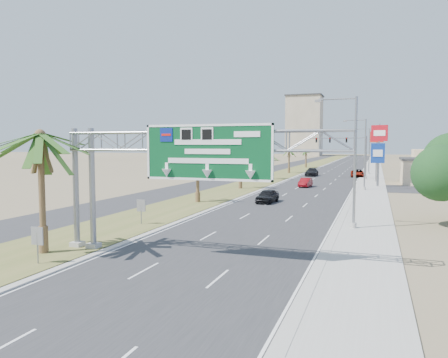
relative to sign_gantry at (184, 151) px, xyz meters
name	(u,v)px	position (x,y,z in m)	size (l,w,h in m)	color
ground	(93,332)	(1.06, -9.93, -6.06)	(600.00, 600.00, 0.00)	#8C7A59
road	(341,168)	(1.06, 100.07, -6.05)	(12.00, 300.00, 0.02)	#28282B
sidewalk_right	(374,169)	(9.56, 100.07, -6.01)	(4.00, 300.00, 0.10)	#9E9B93
median_grass	(304,168)	(-8.94, 100.07, -6.00)	(7.00, 300.00, 0.12)	#545D29
opposing_road	(279,167)	(-15.94, 100.07, -6.05)	(8.00, 300.00, 0.02)	#28282B
sign_gantry	(184,151)	(0.00, 0.00, 0.00)	(16.75, 1.24, 7.50)	gray
palm_near	(40,136)	(-8.14, -1.93, 0.87)	(5.70, 5.70, 8.35)	brown
palm_row_b	(198,159)	(-8.44, 22.07, -1.16)	(3.99, 3.99, 5.95)	brown
palm_row_c	(241,150)	(-8.44, 38.07, -0.39)	(3.99, 3.99, 6.75)	brown
palm_row_d	(269,156)	(-8.44, 56.07, -1.64)	(3.99, 3.99, 5.45)	brown
palm_row_e	(289,151)	(-8.44, 75.07, -0.97)	(3.99, 3.99, 6.15)	brown
palm_row_f	(306,151)	(-8.44, 100.07, -1.35)	(3.99, 3.99, 5.75)	brown
streetlight_near	(352,168)	(8.36, 12.07, -1.36)	(3.27, 0.44, 10.00)	gray
streetlight_mid	(363,157)	(8.36, 42.07, -1.36)	(3.27, 0.44, 10.00)	gray
streetlight_far	(368,153)	(8.36, 78.07, -1.36)	(3.27, 0.44, 10.00)	gray
signal_mast	(355,153)	(6.23, 62.05, -1.21)	(10.28, 0.71, 8.00)	gray
median_signback_a	(37,239)	(-6.74, -3.93, -4.61)	(0.75, 0.08, 2.08)	gray
median_signback_b	(141,207)	(-7.44, 8.07, -4.61)	(0.75, 0.08, 2.08)	gray
tower_distant	(304,126)	(-30.94, 240.07, 11.44)	(20.00, 16.00, 35.00)	gray
building_distant_left	(238,153)	(-43.94, 150.07, -3.06)	(24.00, 14.00, 6.00)	#C9AF87
building_distant_right	(447,157)	(31.06, 130.07, -3.56)	(20.00, 12.00, 5.00)	#C9AF87
car_left_lane	(267,196)	(-1.23, 24.81, -5.31)	(1.76, 4.37, 1.49)	black
car_mid_lane	(305,183)	(-0.02, 44.28, -5.37)	(1.45, 4.15, 1.37)	maroon
car_right_lane	(357,173)	(6.56, 68.52, -5.30)	(2.50, 5.42, 1.51)	gray
car_far	(312,172)	(-2.43, 68.46, -5.25)	(2.26, 5.56, 1.61)	black
pole_sign_red_near	(379,137)	(10.42, 48.04, 1.52)	(2.41, 0.73, 9.57)	gray
pole_sign_blue	(378,155)	(10.26, 48.03, -1.13)	(2.02, 0.52, 6.85)	gray
pole_sign_red_far	(377,141)	(10.06, 57.18, 0.95)	(2.19, 0.96, 8.85)	gray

